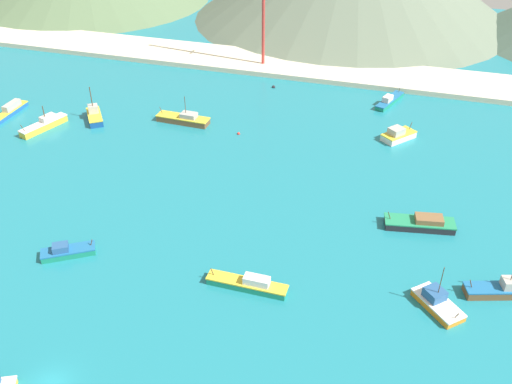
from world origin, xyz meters
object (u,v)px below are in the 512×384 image
(fishing_boat_8, at_px, (249,284))
(fishing_boat_1, at_px, (389,101))
(fishing_boat_10, at_px, (94,116))
(fishing_boat_11, at_px, (184,119))
(fishing_boat_6, at_px, (44,125))
(fishing_boat_13, at_px, (398,135))
(fishing_boat_5, at_px, (67,251))
(buoy_0, at_px, (274,87))
(fishing_boat_0, at_px, (421,223))
(buoy_1, at_px, (239,134))
(fishing_boat_4, at_px, (437,302))
(fishing_boat_2, at_px, (10,111))
(fishing_boat_3, at_px, (505,289))

(fishing_boat_8, bearing_deg, fishing_boat_1, 79.55)
(fishing_boat_10, bearing_deg, fishing_boat_11, 13.35)
(fishing_boat_6, height_order, fishing_boat_8, fishing_boat_6)
(fishing_boat_10, distance_m, fishing_boat_11, 18.54)
(fishing_boat_11, relative_size, fishing_boat_13, 1.53)
(fishing_boat_5, height_order, buoy_0, fishing_boat_5)
(fishing_boat_0, xyz_separation_m, fishing_boat_11, (-48.21, 22.13, 0.05))
(fishing_boat_1, relative_size, fishing_boat_10, 1.39)
(fishing_boat_13, height_order, buoy_1, fishing_boat_13)
(buoy_0, distance_m, buoy_1, 24.22)
(fishing_boat_1, height_order, fishing_boat_4, fishing_boat_4)
(fishing_boat_2, distance_m, buoy_0, 57.46)
(fishing_boat_3, height_order, buoy_0, fishing_boat_3)
(fishing_boat_0, distance_m, fishing_boat_8, 29.06)
(fishing_boat_0, height_order, buoy_0, fishing_boat_0)
(fishing_boat_1, bearing_deg, fishing_boat_8, -100.45)
(fishing_boat_10, bearing_deg, buoy_0, 41.26)
(fishing_boat_13, bearing_deg, fishing_boat_6, -166.70)
(fishing_boat_13, bearing_deg, fishing_boat_4, -78.83)
(fishing_boat_0, relative_size, fishing_boat_4, 1.52)
(fishing_boat_4, height_order, fishing_boat_6, fishing_boat_4)
(fishing_boat_8, xyz_separation_m, fishing_boat_10, (-45.37, 38.07, 0.25))
(fishing_boat_1, distance_m, fishing_boat_6, 72.34)
(fishing_boat_2, bearing_deg, buoy_1, 6.64)
(fishing_boat_4, bearing_deg, buoy_1, 136.34)
(fishing_boat_6, bearing_deg, fishing_boat_5, -51.27)
(fishing_boat_1, distance_m, fishing_boat_4, 61.42)
(fishing_boat_2, relative_size, fishing_boat_13, 1.53)
(fishing_boat_13, bearing_deg, fishing_boat_3, -66.55)
(fishing_boat_4, relative_size, fishing_boat_5, 0.94)
(fishing_boat_6, bearing_deg, fishing_boat_11, 22.55)
(fishing_boat_2, xyz_separation_m, fishing_boat_4, (87.48, -31.39, -0.03))
(fishing_boat_8, height_order, fishing_boat_11, fishing_boat_11)
(fishing_boat_3, bearing_deg, buoy_1, 145.66)
(fishing_boat_0, height_order, fishing_boat_10, fishing_boat_10)
(fishing_boat_11, distance_m, buoy_1, 12.37)
(fishing_boat_6, xyz_separation_m, buoy_0, (38.30, 33.31, -0.78))
(fishing_boat_2, height_order, buoy_0, fishing_boat_2)
(fishing_boat_1, xyz_separation_m, fishing_boat_11, (-39.14, -21.65, 0.13))
(fishing_boat_5, distance_m, buoy_1, 43.46)
(fishing_boat_3, distance_m, fishing_boat_11, 68.28)
(fishing_boat_0, relative_size, fishing_boat_2, 0.98)
(fishing_boat_8, bearing_deg, buoy_1, 110.28)
(fishing_boat_11, distance_m, fishing_boat_13, 42.74)
(fishing_boat_1, xyz_separation_m, fishing_boat_2, (-75.53, -28.85, 0.13))
(fishing_boat_10, bearing_deg, fishing_boat_6, -140.00)
(fishing_boat_2, relative_size, fishing_boat_5, 1.46)
(fishing_boat_2, distance_m, fishing_boat_8, 72.78)
(fishing_boat_1, bearing_deg, fishing_boat_0, -78.29)
(fishing_boat_6, bearing_deg, fishing_boat_13, 13.30)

